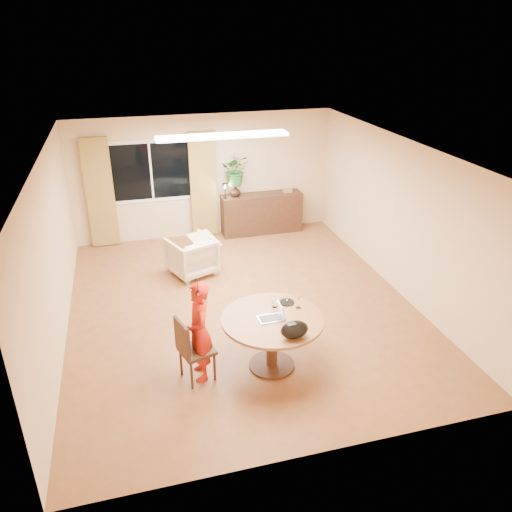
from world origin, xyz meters
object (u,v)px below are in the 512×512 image
at_px(dining_table, 272,328).
at_px(child, 199,331).
at_px(sideboard, 262,213).
at_px(dining_chair, 197,348).
at_px(armchair, 192,256).

height_order(dining_table, child, child).
bearing_deg(sideboard, dining_chair, -115.27).
relative_size(dining_table, sideboard, 0.77).
xyz_separation_m(dining_chair, sideboard, (2.19, 4.64, -0.02)).
relative_size(dining_chair, armchair, 1.18).
bearing_deg(armchair, sideboard, -159.54).
bearing_deg(child, dining_chair, -56.15).
relative_size(dining_chair, sideboard, 0.52).
relative_size(child, armchair, 1.77).
bearing_deg(dining_table, child, 176.45).
distance_m(dining_table, child, 0.96).
bearing_deg(armchair, dining_chair, 61.30).
height_order(armchair, sideboard, sideboard).
bearing_deg(child, sideboard, 154.27).
distance_m(dining_chair, armchair, 3.06).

